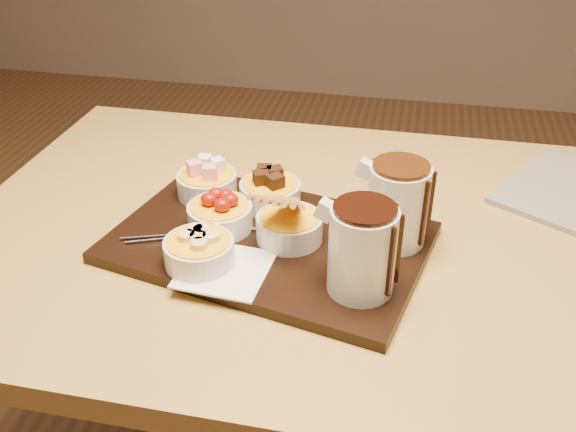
% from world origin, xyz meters
% --- Properties ---
extents(dining_table, '(1.20, 0.80, 0.75)m').
position_xyz_m(dining_table, '(0.00, 0.00, 0.65)').
color(dining_table, '#B28C42').
rests_on(dining_table, ground).
extents(serving_board, '(0.51, 0.39, 0.02)m').
position_xyz_m(serving_board, '(-0.09, -0.07, 0.76)').
color(serving_board, black).
rests_on(serving_board, dining_table).
extents(napkin, '(0.13, 0.13, 0.00)m').
position_xyz_m(napkin, '(-0.13, -0.16, 0.77)').
color(napkin, white).
rests_on(napkin, serving_board).
extents(bowl_marshmallows, '(0.10, 0.10, 0.04)m').
position_xyz_m(bowl_marshmallows, '(-0.22, 0.04, 0.79)').
color(bowl_marshmallows, beige).
rests_on(bowl_marshmallows, serving_board).
extents(bowl_cake, '(0.10, 0.10, 0.04)m').
position_xyz_m(bowl_cake, '(-0.11, 0.03, 0.79)').
color(bowl_cake, beige).
rests_on(bowl_cake, serving_board).
extents(bowl_strawberries, '(0.10, 0.10, 0.04)m').
position_xyz_m(bowl_strawberries, '(-0.17, -0.05, 0.79)').
color(bowl_strawberries, beige).
rests_on(bowl_strawberries, serving_board).
extents(bowl_biscotti, '(0.10, 0.10, 0.04)m').
position_xyz_m(bowl_biscotti, '(-0.06, -0.06, 0.79)').
color(bowl_biscotti, beige).
rests_on(bowl_biscotti, serving_board).
extents(bowl_bananas, '(0.10, 0.10, 0.04)m').
position_xyz_m(bowl_bananas, '(-0.17, -0.15, 0.79)').
color(bowl_bananas, beige).
rests_on(bowl_bananas, serving_board).
extents(pitcher_dark_chocolate, '(0.11, 0.11, 0.12)m').
position_xyz_m(pitcher_dark_chocolate, '(0.06, -0.16, 0.83)').
color(pitcher_dark_chocolate, silver).
rests_on(pitcher_dark_chocolate, serving_board).
extents(pitcher_milk_chocolate, '(0.11, 0.11, 0.12)m').
position_xyz_m(pitcher_milk_chocolate, '(0.10, -0.04, 0.83)').
color(pitcher_milk_chocolate, silver).
rests_on(pitcher_milk_chocolate, serving_board).
extents(fondue_skewers, '(0.12, 0.25, 0.01)m').
position_xyz_m(fondue_skewers, '(-0.18, -0.08, 0.77)').
color(fondue_skewers, silver).
rests_on(fondue_skewers, serving_board).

